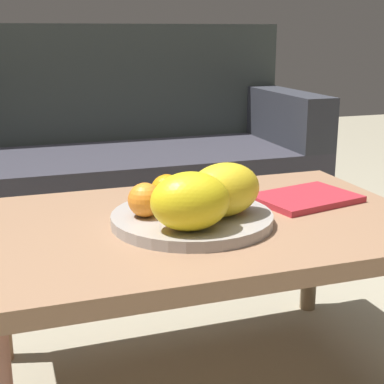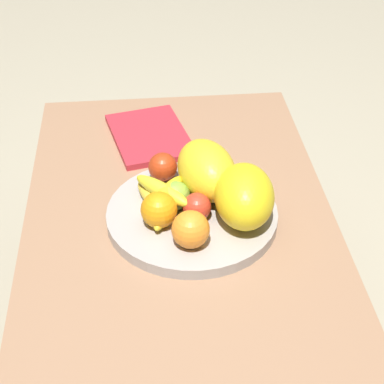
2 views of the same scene
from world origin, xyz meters
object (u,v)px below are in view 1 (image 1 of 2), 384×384
(orange_front, at_px, (167,191))
(apple_right, at_px, (182,203))
(melon_large_front, at_px, (190,201))
(coffee_table, at_px, (203,239))
(orange_left, at_px, (145,200))
(melon_smaller_beside, at_px, (224,190))
(magazine, at_px, (306,198))
(fruit_bowl, at_px, (192,219))
(apple_left, at_px, (233,189))
(apple_front, at_px, (194,196))
(couch, at_px, (106,171))
(banana_bunch, at_px, (187,193))

(orange_front, bearing_deg, apple_right, -81.19)
(melon_large_front, distance_m, apple_right, 0.10)
(coffee_table, height_order, melon_large_front, melon_large_front)
(coffee_table, relative_size, apple_right, 17.03)
(orange_left, bearing_deg, melon_smaller_beside, -16.78)
(orange_left, distance_m, magazine, 0.45)
(fruit_bowl, relative_size, apple_left, 5.58)
(coffee_table, height_order, apple_left, apple_left)
(orange_front, xyz_separation_m, orange_left, (-0.07, -0.06, 0.00))
(fruit_bowl, height_order, magazine, fruit_bowl)
(coffee_table, distance_m, melon_large_front, 0.20)
(orange_left, height_order, apple_right, orange_left)
(apple_left, bearing_deg, magazine, 6.01)
(melon_large_front, xyz_separation_m, apple_left, (0.16, 0.16, -0.03))
(orange_left, distance_m, apple_front, 0.12)
(coffee_table, distance_m, apple_right, 0.13)
(magazine, bearing_deg, melon_smaller_beside, -169.87)
(couch, height_order, apple_right, couch)
(orange_front, bearing_deg, orange_left, -139.05)
(apple_right, bearing_deg, apple_front, 44.92)
(coffee_table, bearing_deg, melon_large_front, -119.80)
(orange_front, distance_m, apple_right, 0.08)
(banana_bunch, bearing_deg, apple_right, -115.22)
(coffee_table, xyz_separation_m, couch, (-0.02, 1.14, -0.09))
(fruit_bowl, relative_size, magazine, 1.47)
(banana_bunch, height_order, magazine, banana_bunch)
(melon_large_front, height_order, apple_right, melon_large_front)
(melon_large_front, height_order, magazine, melon_large_front)
(melon_large_front, bearing_deg, fruit_bowl, 69.29)
(orange_left, height_order, banana_bunch, orange_left)
(melon_smaller_beside, relative_size, apple_front, 2.82)
(apple_right, height_order, magazine, apple_right)
(coffee_table, height_order, apple_right, apple_right)
(couch, relative_size, banana_bunch, 9.55)
(apple_right, bearing_deg, magazine, 13.24)
(melon_smaller_beside, bearing_deg, banana_bunch, 117.43)
(coffee_table, bearing_deg, apple_left, 18.31)
(melon_smaller_beside, relative_size, orange_left, 2.31)
(couch, xyz_separation_m, banana_bunch, (-0.01, -1.10, 0.20))
(coffee_table, bearing_deg, apple_right, -150.83)
(apple_front, relative_size, banana_bunch, 0.35)
(coffee_table, relative_size, apple_left, 15.57)
(couch, height_order, apple_front, couch)
(melon_large_front, xyz_separation_m, apple_right, (0.01, 0.10, -0.03))
(melon_large_front, xyz_separation_m, banana_bunch, (0.05, 0.17, -0.03))
(coffee_table, distance_m, apple_front, 0.11)
(melon_smaller_beside, distance_m, apple_right, 0.10)
(fruit_bowl, bearing_deg, apple_left, 24.20)
(orange_front, bearing_deg, coffee_table, -31.94)
(magazine, bearing_deg, apple_front, 175.13)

